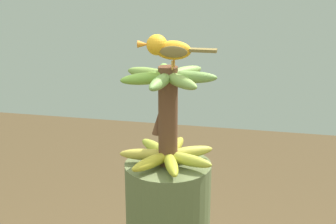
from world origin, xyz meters
TOP-DOWN VIEW (x-y plane):
  - banana_bunch at (-0.00, 0.00)m, footprint 0.27×0.27m
  - perched_bird at (0.00, -0.02)m, footprint 0.21×0.06m

SIDE VIEW (x-z plane):
  - banana_bunch at x=0.00m, z-range 1.33..1.61m
  - perched_bird at x=0.00m, z-range 1.62..1.71m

